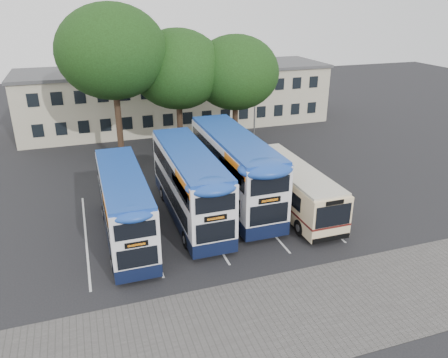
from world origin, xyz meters
name	(u,v)px	position (x,y,z in m)	size (l,w,h in m)	color
ground	(290,248)	(0.00, 0.00, 0.00)	(120.00, 120.00, 0.00)	black
paving_strip	(301,313)	(-2.00, -5.00, 0.01)	(40.00, 6.00, 0.01)	#595654
bay_lines	(201,218)	(-3.75, 5.00, 0.01)	(14.12, 11.00, 0.01)	silver
depot_building	(178,96)	(0.00, 26.99, 3.15)	(32.40, 8.40, 6.20)	#BAB396
lamp_post	(255,86)	(6.00, 19.97, 5.08)	(0.25, 1.05, 9.06)	gray
tree_left	(112,52)	(-7.29, 16.57, 9.07)	(8.46, 8.46, 12.68)	black
tree_mid	(178,69)	(-2.07, 17.42, 7.40)	(7.72, 7.72, 10.69)	black
tree_right	(236,73)	(2.81, 16.80, 6.97)	(7.42, 7.42, 10.14)	black
bus_dd_left	(124,203)	(-8.45, 4.07, 2.21)	(2.33, 9.62, 4.01)	black
bus_dd_mid	(189,182)	(-4.31, 5.44, 2.43)	(2.57, 10.58, 4.41)	black
bus_dd_right	(234,167)	(-1.00, 6.54, 2.60)	(2.75, 11.33, 4.72)	black
bus_single	(292,185)	(2.27, 4.56, 1.67)	(2.51, 9.86, 2.94)	beige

